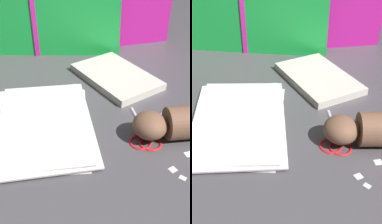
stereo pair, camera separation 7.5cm
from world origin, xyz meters
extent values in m
plane|color=#4C494F|center=(0.00, 0.00, 0.00)|extent=(6.00, 6.00, 0.00)
cube|color=white|center=(-0.08, 0.00, 0.00)|extent=(0.26, 0.37, 0.00)
cube|color=white|center=(-0.08, 0.00, 0.00)|extent=(0.24, 0.36, 0.00)
cube|color=white|center=(-0.07, -0.01, 0.01)|extent=(0.23, 0.35, 0.00)
cube|color=white|center=(-0.07, -0.01, 0.01)|extent=(0.23, 0.35, 0.00)
cube|color=white|center=(-0.08, 0.00, 0.01)|extent=(0.24, 0.35, 0.00)
cube|color=white|center=(-0.08, 0.00, 0.02)|extent=(0.24, 0.36, 0.00)
cube|color=silver|center=(0.16, 0.21, 0.01)|extent=(0.27, 0.32, 0.02)
sphere|color=silver|center=(0.17, -0.08, 0.00)|extent=(0.01, 0.01, 0.01)
cylinder|color=silver|center=(0.17, -0.02, 0.00)|extent=(0.01, 0.12, 0.01)
torus|color=red|center=(0.17, -0.11, 0.00)|extent=(0.06, 0.06, 0.01)
cylinder|color=silver|center=(0.21, -0.04, 0.00)|extent=(0.09, 0.10, 0.01)
torus|color=red|center=(0.15, -0.10, 0.00)|extent=(0.08, 0.08, 0.01)
ellipsoid|color=brown|center=(0.17, -0.09, 0.04)|extent=(0.09, 0.09, 0.06)
cube|color=white|center=(0.19, -0.20, 0.00)|extent=(0.02, 0.02, 0.00)
cube|color=white|center=(0.25, -0.16, 0.00)|extent=(0.02, 0.02, 0.00)
cube|color=white|center=(0.20, -0.23, 0.00)|extent=(0.02, 0.02, 0.00)
camera|label=1|loc=(-0.06, -0.65, 0.50)|focal=50.00mm
camera|label=2|loc=(0.01, -0.66, 0.50)|focal=50.00mm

